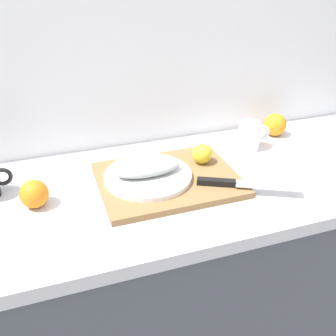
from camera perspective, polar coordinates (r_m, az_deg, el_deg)
name	(u,v)px	position (r m, az deg, el deg)	size (l,w,h in m)	color
back_wall	(97,44)	(1.31, -10.29, 17.31)	(3.20, 0.05, 2.50)	white
kitchen_counter	(134,300)	(1.44, -4.98, -18.56)	(2.00, 0.60, 0.90)	#4C5159
cutting_board	(168,180)	(1.17, 0.00, -1.70)	(0.41, 0.32, 0.02)	olive
white_plate	(148,176)	(1.16, -2.92, -1.16)	(0.26, 0.26, 0.01)	white
fish_fillet	(148,168)	(1.14, -2.95, -0.06)	(0.19, 0.08, 0.04)	#999E99
chef_knife	(235,183)	(1.13, 9.68, -2.22)	(0.27, 0.15, 0.02)	silver
lemon_0	(202,154)	(1.23, 4.95, 2.07)	(0.06, 0.06, 0.06)	yellow
coffee_mug_0	(250,136)	(1.38, 11.81, 4.62)	(0.12, 0.08, 0.10)	white
orange_0	(275,125)	(1.51, 15.27, 6.09)	(0.08, 0.08, 0.08)	orange
orange_1	(34,194)	(1.11, -18.85, -3.58)	(0.08, 0.08, 0.08)	orange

